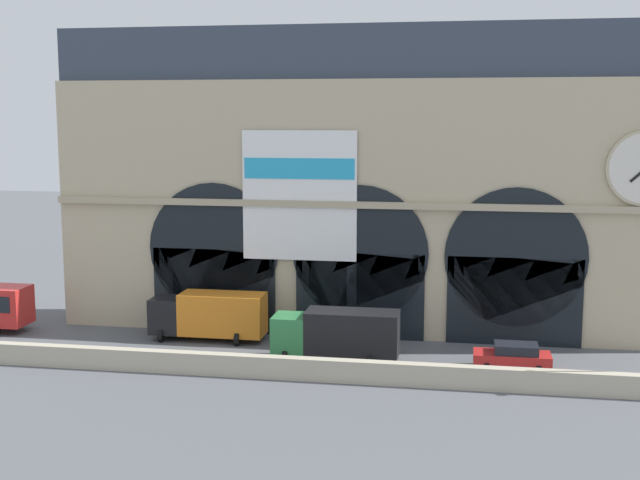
% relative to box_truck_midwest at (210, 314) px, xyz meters
% --- Properties ---
extents(ground_plane, '(200.00, 200.00, 0.00)m').
position_rel_box_truck_midwest_xyz_m(ground_plane, '(9.60, -2.86, -1.70)').
color(ground_plane, '#54565B').
extents(quay_parapet_wall, '(90.00, 0.70, 1.26)m').
position_rel_box_truck_midwest_xyz_m(quay_parapet_wall, '(9.60, -7.15, -1.07)').
color(quay_parapet_wall, '#B2A891').
rests_on(quay_parapet_wall, ground).
extents(station_building, '(41.57, 5.17, 20.37)m').
position_rel_box_truck_midwest_xyz_m(station_building, '(9.62, 4.51, 8.19)').
color(station_building, '#BCAD8C').
rests_on(station_building, ground).
extents(box_truck_midwest, '(7.50, 2.91, 3.12)m').
position_rel_box_truck_midwest_xyz_m(box_truck_midwest, '(0.00, 0.00, 0.00)').
color(box_truck_midwest, black).
rests_on(box_truck_midwest, ground).
extents(box_truck_center, '(7.50, 2.91, 3.12)m').
position_rel_box_truck_midwest_xyz_m(box_truck_center, '(8.97, -3.41, 0.00)').
color(box_truck_center, '#2D7A42').
rests_on(box_truck_center, ground).
extents(car_mideast, '(4.40, 2.22, 1.55)m').
position_rel_box_truck_midwest_xyz_m(car_mideast, '(19.22, -3.26, -0.90)').
color(car_mideast, red).
rests_on(car_mideast, ground).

